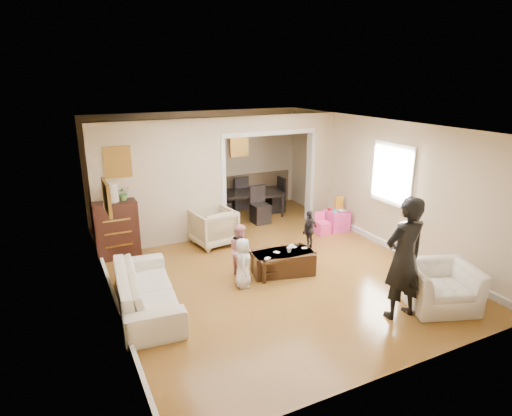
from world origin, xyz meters
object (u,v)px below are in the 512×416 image
coffee_cup (289,250)px  cyan_cup (335,210)px  dresser (116,229)px  armchair_front (440,286)px  coffee_table (283,262)px  child_kneel_a (243,263)px  sofa (146,289)px  child_kneel_b (240,250)px  adult_person (404,258)px  armchair_back (213,227)px  child_toddler (310,230)px  table_lamp (112,192)px  dining_table (249,204)px  play_table (336,220)px

coffee_cup → cyan_cup: 2.50m
dresser → coffee_cup: (2.64, -2.14, -0.11)m
armchair_front → coffee_table: bearing=147.8°
armchair_front → dresser: size_ratio=0.91×
child_kneel_a → coffee_cup: bearing=-60.2°
sofa → armchair_front: armchair_front is taller
sofa → child_kneel_b: child_kneel_b is taller
sofa → coffee_table: 2.47m
sofa → cyan_cup: sofa is taller
adult_person → child_kneel_a: bearing=-46.5°
armchair_back → child_toddler: bearing=138.6°
table_lamp → adult_person: 5.33m
child_kneel_b → armchair_front: bearing=-142.1°
dresser → dining_table: (3.43, 1.20, -0.26)m
play_table → cyan_cup: size_ratio=5.86×
table_lamp → child_toddler: size_ratio=0.44×
sofa → adult_person: 3.84m
coffee_cup → dining_table: size_ratio=0.06×
coffee_cup → coffee_table: bearing=153.4°
play_table → dining_table: (-1.36, 1.85, 0.08)m
adult_person → cyan_cup: bearing=-109.7°
armchair_back → dining_table: 2.08m
dresser → child_toddler: dresser is taller
dresser → child_kneel_b: dresser is taller
dresser → play_table: 4.84m
table_lamp → cyan_cup: bearing=-8.5°
dresser → cyan_cup: (4.68, -0.70, -0.07)m
cyan_cup → child_kneel_a: (-2.99, -1.54, -0.06)m
sofa → adult_person: size_ratio=1.15×
coffee_table → coffee_cup: (0.10, -0.05, 0.25)m
coffee_table → child_kneel_b: child_kneel_b is taller
dresser → child_kneel_b: bearing=-44.2°
child_toddler → armchair_back: bearing=-59.7°
child_kneel_a → child_kneel_b: (0.15, 0.45, 0.04)m
play_table → cyan_cup: cyan_cup is taller
dining_table → child_toddler: child_toddler is taller
armchair_back → dresser: (-1.92, 0.23, 0.18)m
dining_table → adult_person: (-0.05, -5.30, 0.62)m
dining_table → adult_person: size_ratio=0.93×
armchair_front → dresser: dresser is taller
child_kneel_a → child_kneel_b: child_kneel_b is taller
armchair_back → coffee_table: armchair_back is taller
armchair_back → coffee_cup: 2.04m
armchair_front → play_table: armchair_front is taller
adult_person → child_kneel_b: size_ratio=1.96×
armchair_front → coffee_cup: size_ratio=10.45×
table_lamp → child_kneel_a: bearing=-52.9°
sofa → coffee_table: bearing=-81.5°
coffee_cup → play_table: coffee_cup is taller
child_kneel_b → child_toddler: child_kneel_b is taller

